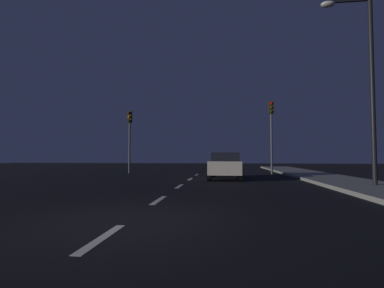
# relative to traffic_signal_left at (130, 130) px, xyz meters

# --- Properties ---
(ground_plane) EXTENTS (80.00, 80.00, 0.00)m
(ground_plane) POSITION_rel_traffic_signal_left_xyz_m (5.24, -8.12, -3.31)
(ground_plane) COLOR black
(sidewalk_curb_right) EXTENTS (3.00, 40.00, 0.15)m
(sidewalk_curb_right) POSITION_rel_traffic_signal_left_xyz_m (12.74, -8.12, -3.24)
(sidewalk_curb_right) COLOR gray
(sidewalk_curb_right) RESTS_ON ground_plane
(lane_stripe_nearest) EXTENTS (0.16, 1.60, 0.01)m
(lane_stripe_nearest) POSITION_rel_traffic_signal_left_xyz_m (5.24, -16.32, -3.31)
(lane_stripe_nearest) COLOR silver
(lane_stripe_nearest) RESTS_ON ground_plane
(lane_stripe_second) EXTENTS (0.16, 1.60, 0.01)m
(lane_stripe_second) POSITION_rel_traffic_signal_left_xyz_m (5.24, -12.52, -3.31)
(lane_stripe_second) COLOR silver
(lane_stripe_second) RESTS_ON ground_plane
(lane_stripe_third) EXTENTS (0.16, 1.60, 0.01)m
(lane_stripe_third) POSITION_rel_traffic_signal_left_xyz_m (5.24, -8.72, -3.31)
(lane_stripe_third) COLOR silver
(lane_stripe_third) RESTS_ON ground_plane
(lane_stripe_fourth) EXTENTS (0.16, 1.60, 0.01)m
(lane_stripe_fourth) POSITION_rel_traffic_signal_left_xyz_m (5.24, -4.92, -3.31)
(lane_stripe_fourth) COLOR silver
(lane_stripe_fourth) RESTS_ON ground_plane
(lane_stripe_fifth) EXTENTS (0.16, 1.60, 0.01)m
(lane_stripe_fifth) POSITION_rel_traffic_signal_left_xyz_m (5.24, -1.12, -3.31)
(lane_stripe_fifth) COLOR silver
(lane_stripe_fifth) RESTS_ON ground_plane
(traffic_signal_left) EXTENTS (0.32, 0.38, 4.71)m
(traffic_signal_left) POSITION_rel_traffic_signal_left_xyz_m (0.00, 0.00, 0.00)
(traffic_signal_left) COLOR #4C4C51
(traffic_signal_left) RESTS_ON ground_plane
(traffic_signal_right) EXTENTS (0.32, 0.38, 5.23)m
(traffic_signal_right) POSITION_rel_traffic_signal_left_xyz_m (10.52, 0.00, 0.33)
(traffic_signal_right) COLOR #4C4C51
(traffic_signal_right) RESTS_ON ground_plane
(car_stopped_ahead) EXTENTS (1.96, 4.00, 1.48)m
(car_stopped_ahead) POSITION_rel_traffic_signal_left_xyz_m (7.23, -4.64, -2.55)
(car_stopped_ahead) COLOR beige
(car_stopped_ahead) RESTS_ON ground_plane
(street_lamp_right) EXTENTS (2.00, 0.36, 7.73)m
(street_lamp_right) POSITION_rel_traffic_signal_left_xyz_m (12.75, -8.72, 1.31)
(street_lamp_right) COLOR black
(street_lamp_right) RESTS_ON ground_plane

